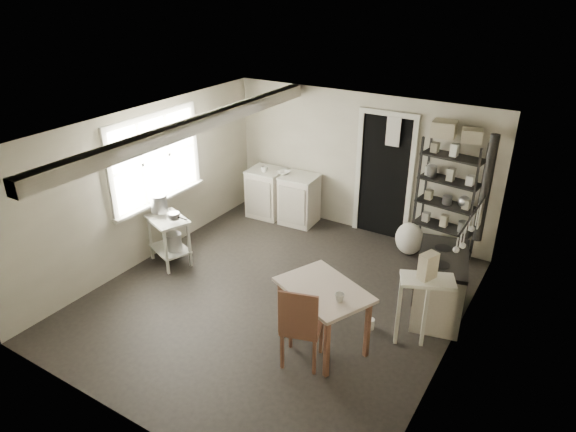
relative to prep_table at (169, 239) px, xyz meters
The scene contains 31 objects.
floor 1.90m from the prep_table, ahead, with size 5.00×5.00×0.00m, color black.
ceiling 2.66m from the prep_table, ahead, with size 5.00×5.00×0.00m, color silver.
wall_back 3.23m from the prep_table, 53.76° to the left, with size 4.50×0.02×2.30m, color #BDB7A1.
wall_front 3.18m from the prep_table, 53.01° to the right, with size 4.50×0.02×2.30m, color #BDB7A1.
wall_left 0.85m from the prep_table, behind, with size 0.02×5.00×2.30m, color #BDB7A1.
wall_right 4.18m from the prep_table, ahead, with size 0.02×5.00×2.30m, color #BDB7A1.
window 1.18m from the prep_table, 147.11° to the left, with size 0.12×1.76×1.28m, color silver, non-canonical shape.
doorway 3.46m from the prep_table, 47.34° to the left, with size 0.96×0.10×2.08m, color silver, non-canonical shape.
ceiling_beam 1.92m from the prep_table, ahead, with size 0.18×5.00×0.18m, color silver, non-canonical shape.
wallpaper_panel 4.17m from the prep_table, ahead, with size 0.01×5.00×2.30m, color #BFB59B, non-canonical shape.
utensil_rail 4.26m from the prep_table, ahead, with size 0.06×1.20×0.44m, color #ABABAD, non-canonical shape.
prep_table is the anchor object (origin of this frame).
stockpot 0.56m from the prep_table, behind, with size 0.24×0.24×0.26m, color #ABABAD.
saucepan 0.50m from the prep_table, 17.06° to the right, with size 0.16×0.16×0.09m, color #ABABAD.
bucket 0.10m from the prep_table, ahead, with size 0.23×0.23×0.25m, color #ABABAD.
base_cabinets 2.26m from the prep_table, 74.25° to the left, with size 1.30×0.56×0.86m, color beige, non-canonical shape.
mixing_bowl 2.30m from the prep_table, 72.83° to the left, with size 0.29×0.29×0.07m, color silver.
counter_cup 2.16m from the prep_table, 81.26° to the left, with size 0.12×0.12×0.09m, color silver.
shelf_rack 4.14m from the prep_table, 34.71° to the left, with size 0.87×0.34×1.85m, color black, non-canonical shape.
shelf_jar 3.99m from the prep_table, 38.34° to the left, with size 0.09×0.10×0.21m, color silver.
storage_box_a 4.29m from the prep_table, 36.99° to the left, with size 0.33×0.29×0.23m, color beige.
storage_box_b 4.57m from the prep_table, 33.46° to the left, with size 0.27×0.25×0.17m, color beige.
stove 3.87m from the prep_table, 12.65° to the left, with size 0.59×1.06×0.83m, color beige, non-canonical shape.
stovepipe 4.42m from the prep_table, 18.50° to the left, with size 0.10×0.10×1.33m, color black, non-canonical shape.
side_ledge 3.81m from the prep_table, ahead, with size 0.60×0.32×0.92m, color silver, non-canonical shape.
oats_box 3.84m from the prep_table, ahead, with size 0.12×0.20×0.30m, color beige.
work_table 2.87m from the prep_table, ahead, with size 1.03×0.72×0.78m, color beige, non-canonical shape.
table_cup 3.17m from the prep_table, 11.16° to the right, with size 0.10×0.10×0.10m, color silver.
chair 2.89m from the prep_table, 16.82° to the right, with size 0.42×0.44×1.02m, color brown, non-canonical shape.
flour_sack 3.63m from the prep_table, 35.78° to the left, with size 0.43×0.37×0.52m, color silver.
floor_crock 3.21m from the prep_table, ahead, with size 0.11×0.11×0.14m, color silver.
Camera 1 is at (3.15, -4.81, 3.97)m, focal length 32.00 mm.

